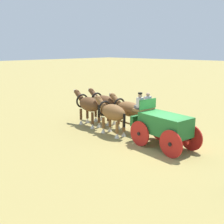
{
  "coord_description": "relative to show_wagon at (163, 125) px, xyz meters",
  "views": [
    {
      "loc": [
        -7.53,
        12.15,
        5.23
      ],
      "look_at": [
        4.38,
        -0.57,
        1.2
      ],
      "focal_mm": 44.13,
      "sensor_mm": 36.0,
      "label": 1
    }
  ],
  "objects": [
    {
      "name": "draft_horse_lead_near",
      "position": [
        6.16,
        -0.24,
        0.18
      ],
      "size": [
        3.07,
        1.26,
        2.34
      ],
      "color": "brown",
      "rests_on": "ground"
    },
    {
      "name": "draft_horse_rear_off",
      "position": [
        3.4,
        -1.16,
        0.12
      ],
      "size": [
        3.18,
        1.24,
        2.26
      ],
      "color": "brown",
      "rests_on": "ground"
    },
    {
      "name": "draft_horse_rear_near",
      "position": [
        3.59,
        0.13,
        0.09
      ],
      "size": [
        2.99,
        1.26,
        2.23
      ],
      "color": "brown",
      "rests_on": "ground"
    },
    {
      "name": "draft_horse_lead_off",
      "position": [
        5.97,
        -1.53,
        0.16
      ],
      "size": [
        3.19,
        1.28,
        2.3
      ],
      "color": "brown",
      "rests_on": "ground"
    },
    {
      "name": "ground_plane",
      "position": [
        -0.16,
        0.02,
        -1.27
      ],
      "size": [
        220.0,
        220.0,
        0.0
      ],
      "primitive_type": "plane",
      "color": "#9E8C4C"
    },
    {
      "name": "show_wagon",
      "position": [
        0.0,
        0.0,
        0.0
      ],
      "size": [
        5.81,
        2.19,
        2.85
      ],
      "color": "#236B2D",
      "rests_on": "ground"
    }
  ]
}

